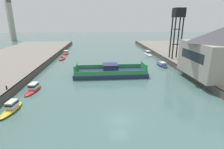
{
  "coord_description": "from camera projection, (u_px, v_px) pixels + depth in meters",
  "views": [
    {
      "loc": [
        -2.7,
        -22.72,
        14.36
      ],
      "look_at": [
        0.0,
        16.82,
        2.0
      ],
      "focal_mm": 28.05,
      "sensor_mm": 36.0,
      "label": 1
    }
  ],
  "objects": [
    {
      "name": "ground_plane",
      "position": [
        120.0,
        121.0,
        26.08
      ],
      "size": [
        400.0,
        400.0,
        0.0
      ],
      "primitive_type": "plane",
      "color": "#476B66"
    },
    {
      "name": "chain_ferry",
      "position": [
        110.0,
        72.0,
        47.14
      ],
      "size": [
        19.52,
        7.32,
        3.3
      ],
      "color": "navy",
      "rests_on": "ground"
    },
    {
      "name": "moored_boat_near_left",
      "position": [
        148.0,
        53.0,
        76.0
      ],
      "size": [
        2.46,
        8.1,
        1.62
      ],
      "color": "white",
      "rests_on": "ground"
    },
    {
      "name": "moored_boat_near_right",
      "position": [
        66.0,
        53.0,
        78.22
      ],
      "size": [
        3.24,
        7.2,
        1.29
      ],
      "color": "red",
      "rests_on": "ground"
    },
    {
      "name": "moored_boat_mid_left",
      "position": [
        33.0,
        88.0,
        37.04
      ],
      "size": [
        2.63,
        6.66,
        1.57
      ],
      "color": "red",
      "rests_on": "ground"
    },
    {
      "name": "moored_boat_mid_right",
      "position": [
        11.0,
        108.0,
        28.69
      ],
      "size": [
        2.31,
        6.04,
        1.68
      ],
      "color": "yellow",
      "rests_on": "ground"
    },
    {
      "name": "moored_boat_far_left",
      "position": [
        62.0,
        58.0,
        67.03
      ],
      "size": [
        2.53,
        5.96,
        1.05
      ],
      "color": "red",
      "rests_on": "ground"
    },
    {
      "name": "moored_boat_far_right",
      "position": [
        162.0,
        64.0,
        57.41
      ],
      "size": [
        2.53,
        7.51,
        1.26
      ],
      "color": "navy",
      "rests_on": "ground"
    },
    {
      "name": "warehouse_shed",
      "position": [
        220.0,
        52.0,
        40.89
      ],
      "size": [
        13.4,
        14.27,
        11.35
      ],
      "color": "gray",
      "rests_on": "quay_right"
    },
    {
      "name": "crane_tower",
      "position": [
        178.0,
        19.0,
        57.84
      ],
      "size": [
        3.36,
        3.36,
        16.6
      ],
      "color": "black",
      "rests_on": "quay_right"
    },
    {
      "name": "bollard_left_aft",
      "position": [
        7.0,
        87.0,
        33.67
      ],
      "size": [
        0.32,
        0.32,
        0.71
      ],
      "color": "black",
      "rests_on": "quay_left"
    },
    {
      "name": "bollard_right_aft",
      "position": [
        213.0,
        82.0,
        36.71
      ],
      "size": [
        0.32,
        0.32,
        0.71
      ],
      "color": "black",
      "rests_on": "quay_right"
    },
    {
      "name": "smokestack_distant_a",
      "position": [
        9.0,
        12.0,
        126.62
      ],
      "size": [
        3.46,
        3.46,
        37.59
      ],
      "color": "beige",
      "rests_on": "ground"
    },
    {
      "name": "smokestack_distant_b",
      "position": [
        12.0,
        19.0,
        127.02
      ],
      "size": [
        2.99,
        2.99,
        28.18
      ],
      "color": "#9E998E",
      "rests_on": "ground"
    }
  ]
}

